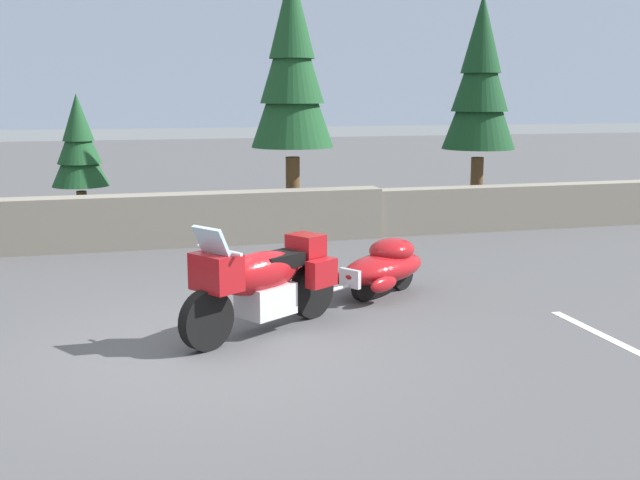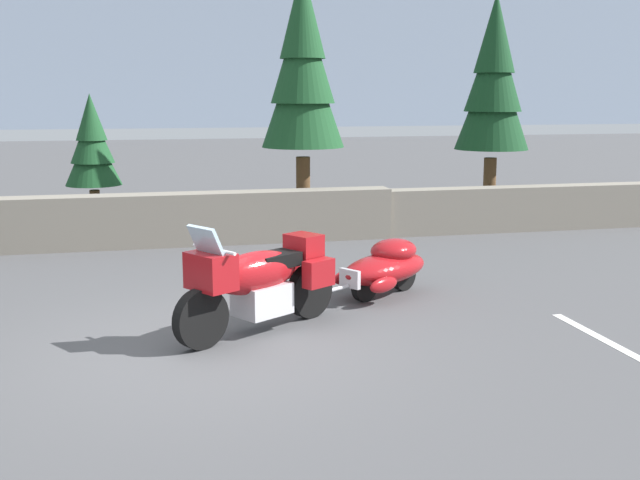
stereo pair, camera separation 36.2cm
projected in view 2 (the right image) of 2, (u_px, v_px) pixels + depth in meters
name	position (u px, v px, depth m)	size (l,w,h in m)	color
ground_plane	(200.00, 348.00, 8.31)	(80.00, 80.00, 0.00)	#4C4C4F
stone_guard_wall	(174.00, 221.00, 13.93)	(24.00, 0.60, 0.94)	gray
distant_ridgeline	(143.00, 52.00, 98.73)	(240.00, 80.00, 16.00)	#99A8BF
touring_motorcycle	(258.00, 279.00, 8.76)	(2.02, 1.48, 1.33)	black
car_shaped_trailer	(385.00, 266.00, 10.41)	(2.05, 1.50, 0.76)	black
pine_tree_tall	(303.00, 67.00, 14.89)	(1.62, 1.62, 5.12)	brown
pine_tree_secondary	(92.00, 145.00, 15.45)	(1.12, 1.12, 2.72)	brown
pine_tree_far_right	(494.00, 80.00, 16.00)	(1.54, 1.54, 4.76)	brown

